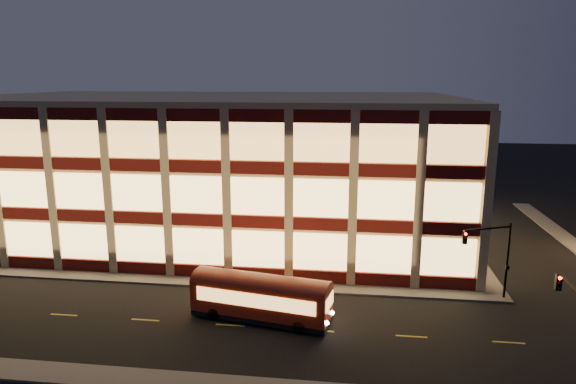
# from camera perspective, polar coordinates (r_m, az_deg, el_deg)

# --- Properties ---
(ground) EXTENTS (200.00, 200.00, 0.00)m
(ground) POSITION_cam_1_polar(r_m,az_deg,el_deg) (42.22, -9.85, -10.38)
(ground) COLOR black
(ground) RESTS_ON ground
(sidewalk_office_south) EXTENTS (54.00, 2.00, 0.15)m
(sidewalk_office_south) POSITION_cam_1_polar(r_m,az_deg,el_deg) (44.00, -13.25, -9.46)
(sidewalk_office_south) COLOR #514F4C
(sidewalk_office_south) RESTS_ON ground
(sidewalk_office_east) EXTENTS (2.00, 30.00, 0.15)m
(sidewalk_office_east) POSITION_cam_1_polar(r_m,az_deg,el_deg) (57.51, 18.19, -4.50)
(sidewalk_office_east) COLOR #514F4C
(sidewalk_office_east) RESTS_ON ground
(sidewalk_tower_west) EXTENTS (2.00, 30.00, 0.15)m
(sidewalk_tower_west) POSITION_cam_1_polar(r_m,az_deg,el_deg) (60.59, 28.49, -4.56)
(sidewalk_tower_west) COLOR #514F4C
(sidewalk_tower_west) RESTS_ON ground
(sidewalk_near) EXTENTS (100.00, 2.00, 0.15)m
(sidewalk_near) POSITION_cam_1_polar(r_m,az_deg,el_deg) (31.40, -17.22, -19.22)
(sidewalk_near) COLOR #514F4C
(sidewalk_near) RESTS_ON ground
(office_building) EXTENTS (50.45, 30.45, 14.50)m
(office_building) POSITION_cam_1_polar(r_m,az_deg,el_deg) (56.72, -7.93, 3.23)
(office_building) COLOR tan
(office_building) RESTS_ON ground
(traffic_signal_far) EXTENTS (3.79, 1.87, 6.00)m
(traffic_signal_far) POSITION_cam_1_polar(r_m,az_deg,el_deg) (40.55, 21.76, -5.89)
(traffic_signal_far) COLOR black
(traffic_signal_far) RESTS_ON ground
(traffic_signal_near) EXTENTS (0.32, 4.45, 6.00)m
(traffic_signal_near) POSITION_cam_1_polar(r_m,az_deg,el_deg) (30.96, 29.25, -12.33)
(traffic_signal_near) COLOR black
(traffic_signal_near) RESTS_ON ground
(trolley_bus) EXTENTS (9.87, 4.13, 3.25)m
(trolley_bus) POSITION_cam_1_polar(r_m,az_deg,el_deg) (35.82, -3.03, -11.38)
(trolley_bus) COLOR #991C08
(trolley_bus) RESTS_ON ground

